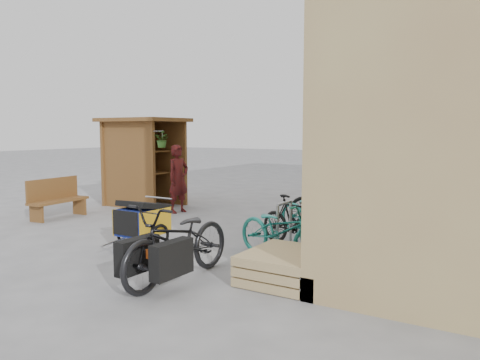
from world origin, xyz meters
The scene contains 17 objects.
ground centered at (0.00, 0.00, 0.00)m, with size 80.00×80.00×0.00m, color #97979A.
kiosk centered at (-3.28, 2.47, 1.55)m, with size 2.49×1.65×2.40m.
bike_rack centered at (2.30, 2.40, 0.52)m, with size 0.05×5.35×0.86m.
pallet_stack centered at (3.00, -1.40, 0.21)m, with size 1.00×1.20×0.40m.
bench centered at (-3.68, 0.01, 0.48)m, with size 0.58×1.52×0.94m.
shopping_carts centered at (3.00, 6.49, 0.60)m, with size 0.57×1.58×1.02m.
child_trailer centered at (-0.04, -0.96, 0.48)m, with size 0.87×1.47×0.87m.
cargo_bike centered at (1.77, -2.17, 0.55)m, with size 0.79×2.13×1.11m.
person_kiosk centered at (-1.69, 2.10, 0.86)m, with size 0.62×0.41×1.71m, color maroon.
bike_0 centered at (2.47, -0.47, 0.48)m, with size 0.63×1.81×0.95m, color #1F7D72.
bike_1 centered at (2.31, 0.40, 0.46)m, with size 0.43×1.53×0.92m, color black.
bike_2 centered at (2.21, 1.63, 0.44)m, with size 0.58×1.68×0.88m, color #1F7D72.
bike_3 centered at (2.31, 2.00, 0.52)m, with size 0.49×1.75×1.05m, color black.
bike_4 centered at (2.48, 2.74, 0.44)m, with size 0.58×1.66×0.87m, color silver.
bike_5 centered at (2.37, 3.11, 0.49)m, with size 0.46×1.62×0.97m, color #F5A49E.
bike_6 centered at (2.25, 3.97, 0.47)m, with size 0.62×1.77×0.93m, color #1F7D72.
bike_7 centered at (2.29, 4.41, 0.44)m, with size 0.42×1.47×0.88m, color #1F7D72.
Camera 1 is at (5.74, -7.05, 2.05)m, focal length 35.00 mm.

